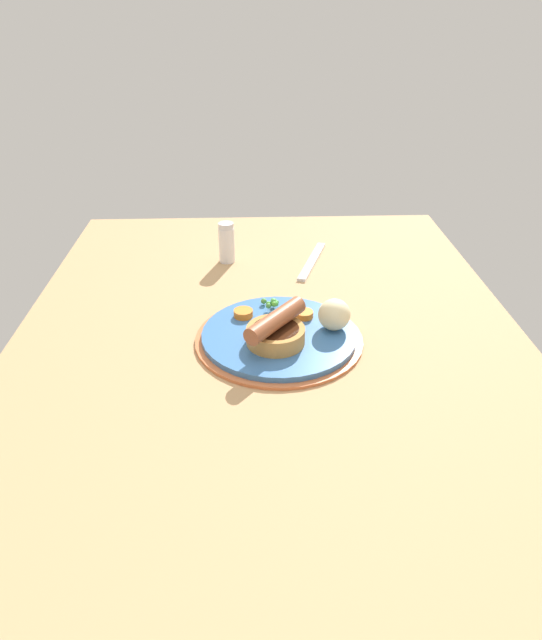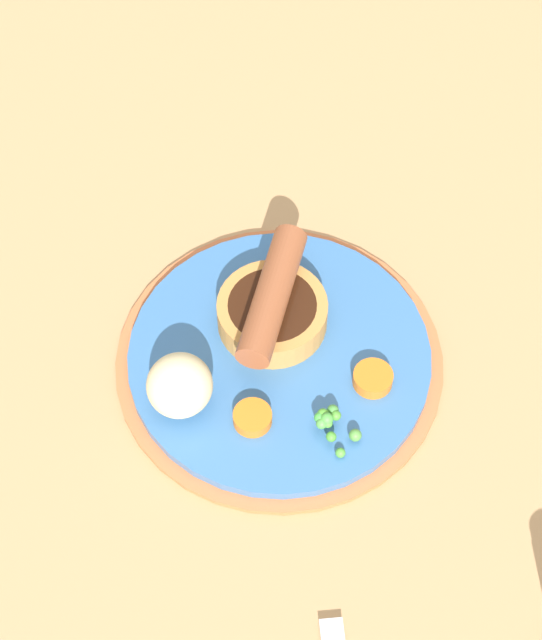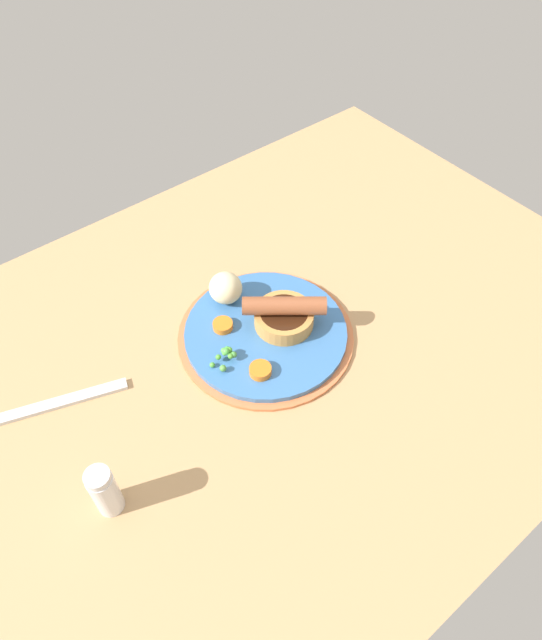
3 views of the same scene
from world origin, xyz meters
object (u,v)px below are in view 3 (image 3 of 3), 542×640
Objects in this scene: sausage_pudding at (284,314)px; pea_pile at (225,356)px; potato_chunk_0 at (226,288)px; carrot_slice_2 at (223,325)px; dinner_plate at (266,333)px; fork at (60,402)px; carrot_slice_1 at (260,370)px; salt_shaker at (105,491)px.

sausage_pudding is 2.80× the size of pea_pile.
carrot_slice_2 is (3.66, 4.23, -1.93)cm from potato_chunk_0.
sausage_pudding is at bearing 166.81° from dinner_plate.
dinner_plate is 29.80cm from fork.
potato_chunk_0 reaches higher than carrot_slice_1.
fork is (23.44, -13.46, -1.66)cm from carrot_slice_1.
dinner_plate is at bearing -174.27° from pea_pile.
sausage_pudding reaches higher than dinner_plate.
carrot_slice_2 is at bearing -121.94° from pea_pile.
sausage_pudding reaches higher than carrot_slice_1.
dinner_plate is at bearing -163.79° from salt_shaker.
fork is (20.94, -8.80, -2.16)cm from pea_pile.
dinner_plate is 8.40× the size of carrot_slice_1.
salt_shaker is (32.73, 8.06, 0.47)cm from sausage_pudding.
fork is (28.70, -8.02, -0.27)cm from dinner_plate.
carrot_slice_1 is (8.04, 4.79, -1.51)cm from sausage_pudding.
sausage_pudding reaches higher than potato_chunk_0.
pea_pile is 23.61cm from salt_shaker.
carrot_slice_1 reaches higher than fork.
carrot_slice_1 is at bearing -172.45° from salt_shaker.
salt_shaker reaches higher than carrot_slice_1.
salt_shaker is at bearing 104.35° from fork.
fork is at bearing -157.07° from sausage_pudding.
fork is at bearing -29.86° from carrot_slice_1.
sausage_pudding reaches higher than carrot_slice_2.
carrot_slice_1 is at bearing 86.33° from carrot_slice_2.
dinner_plate is 9.12cm from potato_chunk_0.
pea_pile is 22.82cm from fork.
fork is at bearing -15.61° from dinner_plate.
carrot_slice_2 is 0.37× the size of salt_shaker.
carrot_slice_2 is (7.42, -4.87, -1.55)cm from sausage_pudding.
carrot_slice_1 is (-2.50, 4.66, -0.50)cm from pea_pile.
potato_chunk_0 is 5.91cm from carrot_slice_2.
pea_pile is 0.78× the size of potato_chunk_0.
carrot_slice_2 is 0.16× the size of fork.
potato_chunk_0 is 14.65cm from carrot_slice_1.
potato_chunk_0 is 1.63× the size of carrot_slice_1.
pea_pile is at bearing -160.33° from salt_shaker.
pea_pile reaches higher than carrot_slice_2.
carrot_slice_2 reaches higher than dinner_plate.
dinner_plate is 2.35× the size of sausage_pudding.
sausage_pudding is at bearing -176.78° from fork.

